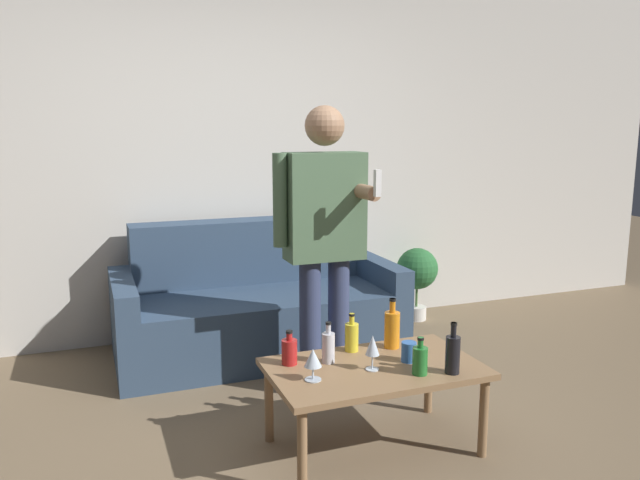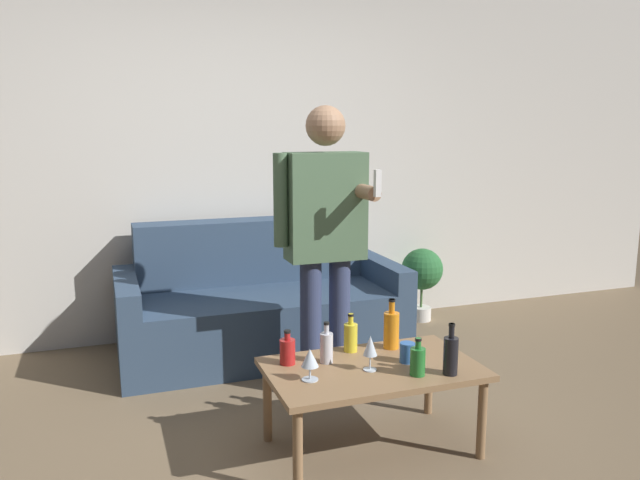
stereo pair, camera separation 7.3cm
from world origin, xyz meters
The scene contains 15 objects.
ground_plane centered at (0.00, 0.00, 0.00)m, with size 16.00×16.00×0.00m, color #756047.
wall_back centered at (0.00, 2.10, 1.35)m, with size 8.00×0.06×2.70m.
couch centered at (0.13, 1.60, 0.31)m, with size 1.90×0.88×0.89m.
coffee_table centered at (0.30, 0.09, 0.38)m, with size 1.00×0.60×0.42m.
bottle_orange centered at (0.11, 0.21, 0.50)m, with size 0.06×0.06×0.20m.
bottle_green centered at (0.45, -0.07, 0.49)m, with size 0.07×0.07×0.18m.
bottle_dark centered at (0.60, -0.12, 0.52)m, with size 0.07×0.07×0.24m.
bottle_yellow centered at (0.49, 0.29, 0.53)m, with size 0.08×0.08×0.26m.
bottle_red centered at (0.28, 0.31, 0.50)m, with size 0.07×0.07×0.20m.
bottle_clear centered at (-0.07, 0.25, 0.49)m, with size 0.08×0.08×0.17m.
wine_glass_near centered at (-0.03, 0.04, 0.52)m, with size 0.08×0.08×0.15m.
wine_glass_far centered at (0.27, 0.05, 0.54)m, with size 0.07×0.07×0.17m.
cup_on_table centered at (0.48, 0.08, 0.47)m, with size 0.07×0.07×0.10m.
person_standing_front centered at (0.31, 0.78, 0.97)m, with size 0.52×0.43×1.66m.
potted_plant centered at (1.52, 1.83, 0.39)m, with size 0.33×0.33×0.59m.
Camera 1 is at (-0.94, -2.44, 1.55)m, focal length 35.00 mm.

